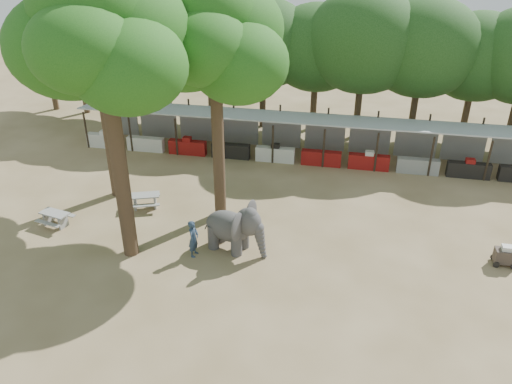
% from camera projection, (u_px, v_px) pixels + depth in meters
% --- Properties ---
extents(ground, '(100.00, 100.00, 0.00)m').
position_uv_depth(ground, '(256.00, 300.00, 19.23)').
color(ground, brown).
rests_on(ground, ground).
extents(vendor_stalls, '(28.00, 2.99, 2.80)m').
position_uv_depth(vendor_stalls, '(300.00, 139.00, 30.66)').
color(vendor_stalls, '#9A9EA2').
rests_on(vendor_stalls, ground).
extents(yard_tree_left, '(7.10, 6.90, 11.02)m').
position_uv_depth(yard_tree_left, '(94.00, 37.00, 23.21)').
color(yard_tree_left, '#332316').
rests_on(yard_tree_left, ground).
extents(yard_tree_center, '(7.10, 6.90, 12.04)m').
position_uv_depth(yard_tree_center, '(100.00, 37.00, 17.89)').
color(yard_tree_center, '#332316').
rests_on(yard_tree_center, ground).
extents(yard_tree_back, '(7.10, 6.90, 11.36)m').
position_uv_depth(yard_tree_back, '(212.00, 38.00, 21.14)').
color(yard_tree_back, '#332316').
rests_on(yard_tree_back, ground).
extents(backdrop_trees, '(46.46, 5.95, 8.33)m').
position_uv_depth(backdrop_trees, '(312.00, 50.00, 33.10)').
color(backdrop_trees, '#332316').
rests_on(backdrop_trees, ground).
extents(elephant, '(3.09, 2.26, 2.29)m').
position_uv_depth(elephant, '(235.00, 227.00, 21.71)').
color(elephant, '#3A3838').
rests_on(elephant, ground).
extents(handler, '(0.47, 0.65, 1.72)m').
position_uv_depth(handler, '(194.00, 239.00, 21.46)').
color(handler, '#26384C').
rests_on(handler, ground).
extents(picnic_table_near, '(1.65, 1.55, 0.70)m').
position_uv_depth(picnic_table_near, '(55.00, 217.00, 23.83)').
color(picnic_table_near, gray).
rests_on(picnic_table_near, ground).
extents(picnic_table_far, '(1.86, 1.77, 0.74)m').
position_uv_depth(picnic_table_far, '(145.00, 199.00, 25.34)').
color(picnic_table_far, gray).
rests_on(picnic_table_far, ground).
extents(cart_back, '(0.97, 0.64, 0.94)m').
position_uv_depth(cart_back, '(505.00, 255.00, 21.02)').
color(cart_back, '#362B25').
rests_on(cart_back, ground).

